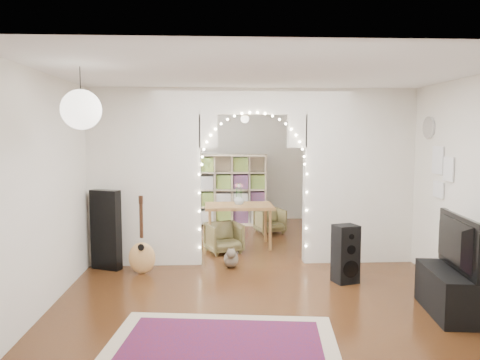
{
  "coord_description": "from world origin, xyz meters",
  "views": [
    {
      "loc": [
        -0.56,
        -7.16,
        2.01
      ],
      "look_at": [
        -0.18,
        0.3,
        1.27
      ],
      "focal_mm": 35.0,
      "sensor_mm": 36.0,
      "label": 1
    }
  ],
  "objects_px": {
    "floor_speaker": "(346,254)",
    "media_console": "(447,292)",
    "bookcase": "(232,189)",
    "dining_table": "(239,209)",
    "dining_chair_right": "(224,238)",
    "dining_chair_left": "(270,221)",
    "acoustic_guitar": "(142,245)"
  },
  "relations": [
    {
      "from": "acoustic_guitar",
      "to": "dining_table",
      "type": "bearing_deg",
      "value": 70.29
    },
    {
      "from": "acoustic_guitar",
      "to": "dining_chair_right",
      "type": "height_order",
      "value": "acoustic_guitar"
    },
    {
      "from": "media_console",
      "to": "bookcase",
      "type": "distance_m",
      "value": 5.84
    },
    {
      "from": "dining_chair_left",
      "to": "dining_table",
      "type": "bearing_deg",
      "value": -137.25
    },
    {
      "from": "dining_chair_right",
      "to": "acoustic_guitar",
      "type": "bearing_deg",
      "value": -156.38
    },
    {
      "from": "acoustic_guitar",
      "to": "dining_chair_left",
      "type": "xyz_separation_m",
      "value": [
        2.16,
        2.72,
        -0.17
      ]
    },
    {
      "from": "floor_speaker",
      "to": "dining_table",
      "type": "height_order",
      "value": "floor_speaker"
    },
    {
      "from": "bookcase",
      "to": "dining_chair_right",
      "type": "distance_m",
      "value": 2.57
    },
    {
      "from": "dining_chair_left",
      "to": "dining_chair_right",
      "type": "xyz_separation_m",
      "value": [
        -0.96,
        -1.55,
        0.01
      ]
    },
    {
      "from": "acoustic_guitar",
      "to": "floor_speaker",
      "type": "height_order",
      "value": "acoustic_guitar"
    },
    {
      "from": "floor_speaker",
      "to": "dining_chair_left",
      "type": "height_order",
      "value": "floor_speaker"
    },
    {
      "from": "floor_speaker",
      "to": "dining_chair_right",
      "type": "distance_m",
      "value": 2.35
    },
    {
      "from": "media_console",
      "to": "dining_table",
      "type": "distance_m",
      "value": 3.95
    },
    {
      "from": "floor_speaker",
      "to": "dining_table",
      "type": "xyz_separation_m",
      "value": [
        -1.34,
        2.11,
        0.29
      ]
    },
    {
      "from": "dining_table",
      "to": "dining_chair_left",
      "type": "height_order",
      "value": "dining_table"
    },
    {
      "from": "floor_speaker",
      "to": "dining_table",
      "type": "bearing_deg",
      "value": 105.32
    },
    {
      "from": "bookcase",
      "to": "dining_chair_right",
      "type": "bearing_deg",
      "value": -82.45
    },
    {
      "from": "dining_chair_right",
      "to": "floor_speaker",
      "type": "bearing_deg",
      "value": -67.1
    },
    {
      "from": "media_console",
      "to": "dining_table",
      "type": "height_order",
      "value": "dining_table"
    },
    {
      "from": "dining_chair_right",
      "to": "dining_chair_left",
      "type": "bearing_deg",
      "value": 37.43
    },
    {
      "from": "media_console",
      "to": "dining_chair_right",
      "type": "xyz_separation_m",
      "value": [
        -2.44,
        2.86,
        0.01
      ]
    },
    {
      "from": "floor_speaker",
      "to": "dining_table",
      "type": "distance_m",
      "value": 2.52
    },
    {
      "from": "acoustic_guitar",
      "to": "dining_table",
      "type": "xyz_separation_m",
      "value": [
        1.47,
        1.58,
        0.26
      ]
    },
    {
      "from": "media_console",
      "to": "dining_table",
      "type": "relative_size",
      "value": 0.82
    },
    {
      "from": "dining_table",
      "to": "dining_chair_left",
      "type": "xyz_separation_m",
      "value": [
        0.69,
        1.14,
        -0.43
      ]
    },
    {
      "from": "dining_table",
      "to": "bookcase",
      "type": "bearing_deg",
      "value": 90.11
    },
    {
      "from": "acoustic_guitar",
      "to": "dining_chair_left",
      "type": "height_order",
      "value": "acoustic_guitar"
    },
    {
      "from": "floor_speaker",
      "to": "media_console",
      "type": "relative_size",
      "value": 0.79
    },
    {
      "from": "bookcase",
      "to": "dining_chair_left",
      "type": "xyz_separation_m",
      "value": [
        0.74,
        -0.96,
        -0.53
      ]
    },
    {
      "from": "bookcase",
      "to": "dining_table",
      "type": "height_order",
      "value": "bookcase"
    },
    {
      "from": "floor_speaker",
      "to": "bookcase",
      "type": "bearing_deg",
      "value": 91.18
    },
    {
      "from": "dining_table",
      "to": "dining_chair_left",
      "type": "distance_m",
      "value": 1.4
    }
  ]
}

